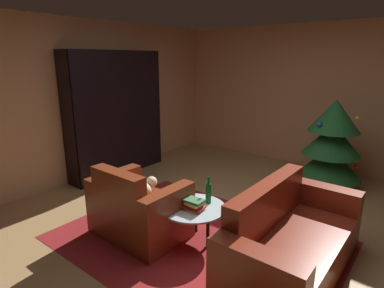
{
  "coord_description": "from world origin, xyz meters",
  "views": [
    {
      "loc": [
        1.69,
        -2.8,
        1.93
      ],
      "look_at": [
        -0.48,
        -0.05,
        0.98
      ],
      "focal_mm": 29.64,
      "sensor_mm": 36.0,
      "label": 1
    }
  ],
  "objects_px": {
    "bookshelf_unit": "(122,114)",
    "decorated_tree": "(332,143)",
    "book_stack_on_table": "(194,205)",
    "coffee_table": "(193,210)",
    "bottle_on_table": "(208,193)",
    "armchair_red": "(138,210)",
    "couch_red": "(290,244)"
  },
  "relations": [
    {
      "from": "coffee_table",
      "to": "book_stack_on_table",
      "type": "bearing_deg",
      "value": -47.13
    },
    {
      "from": "armchair_red",
      "to": "coffee_table",
      "type": "xyz_separation_m",
      "value": [
        0.56,
        0.28,
        0.06
      ]
    },
    {
      "from": "bookshelf_unit",
      "to": "couch_red",
      "type": "xyz_separation_m",
      "value": [
        3.35,
        -0.87,
        -0.73
      ]
    },
    {
      "from": "couch_red",
      "to": "coffee_table",
      "type": "distance_m",
      "value": 1.03
    },
    {
      "from": "bookshelf_unit",
      "to": "coffee_table",
      "type": "distance_m",
      "value": 2.63
    },
    {
      "from": "bookshelf_unit",
      "to": "decorated_tree",
      "type": "bearing_deg",
      "value": 25.67
    },
    {
      "from": "armchair_red",
      "to": "bookshelf_unit",
      "type": "bearing_deg",
      "value": 143.78
    },
    {
      "from": "book_stack_on_table",
      "to": "bottle_on_table",
      "type": "xyz_separation_m",
      "value": [
        0.02,
        0.23,
        0.06
      ]
    },
    {
      "from": "bookshelf_unit",
      "to": "book_stack_on_table",
      "type": "xyz_separation_m",
      "value": [
        2.38,
        -1.07,
        -0.55
      ]
    },
    {
      "from": "bottle_on_table",
      "to": "decorated_tree",
      "type": "bearing_deg",
      "value": 74.67
    },
    {
      "from": "bottle_on_table",
      "to": "decorated_tree",
      "type": "relative_size",
      "value": 0.22
    },
    {
      "from": "bookshelf_unit",
      "to": "book_stack_on_table",
      "type": "bearing_deg",
      "value": -24.22
    },
    {
      "from": "couch_red",
      "to": "decorated_tree",
      "type": "distance_m",
      "value": 2.39
    },
    {
      "from": "decorated_tree",
      "to": "book_stack_on_table",
      "type": "bearing_deg",
      "value": -104.48
    },
    {
      "from": "book_stack_on_table",
      "to": "decorated_tree",
      "type": "xyz_separation_m",
      "value": [
        0.65,
        2.53,
        0.24
      ]
    },
    {
      "from": "armchair_red",
      "to": "bottle_on_table",
      "type": "distance_m",
      "value": 0.81
    },
    {
      "from": "coffee_table",
      "to": "book_stack_on_table",
      "type": "xyz_separation_m",
      "value": [
        0.05,
        -0.05,
        0.1
      ]
    },
    {
      "from": "decorated_tree",
      "to": "coffee_table",
      "type": "bearing_deg",
      "value": -105.76
    },
    {
      "from": "armchair_red",
      "to": "decorated_tree",
      "type": "relative_size",
      "value": 0.75
    },
    {
      "from": "armchair_red",
      "to": "decorated_tree",
      "type": "bearing_deg",
      "value": 65.45
    },
    {
      "from": "bookshelf_unit",
      "to": "coffee_table",
      "type": "relative_size",
      "value": 2.95
    },
    {
      "from": "bookshelf_unit",
      "to": "decorated_tree",
      "type": "height_order",
      "value": "bookshelf_unit"
    },
    {
      "from": "couch_red",
      "to": "bottle_on_table",
      "type": "bearing_deg",
      "value": 178.26
    },
    {
      "from": "couch_red",
      "to": "decorated_tree",
      "type": "height_order",
      "value": "decorated_tree"
    },
    {
      "from": "couch_red",
      "to": "coffee_table",
      "type": "bearing_deg",
      "value": -171.59
    },
    {
      "from": "bookshelf_unit",
      "to": "armchair_red",
      "type": "height_order",
      "value": "bookshelf_unit"
    },
    {
      "from": "armchair_red",
      "to": "coffee_table",
      "type": "height_order",
      "value": "armchair_red"
    },
    {
      "from": "armchair_red",
      "to": "couch_red",
      "type": "distance_m",
      "value": 1.63
    },
    {
      "from": "armchair_red",
      "to": "bottle_on_table",
      "type": "bearing_deg",
      "value": 36.0
    },
    {
      "from": "coffee_table",
      "to": "decorated_tree",
      "type": "xyz_separation_m",
      "value": [
        0.7,
        2.48,
        0.33
      ]
    },
    {
      "from": "couch_red",
      "to": "book_stack_on_table",
      "type": "relative_size",
      "value": 7.38
    },
    {
      "from": "coffee_table",
      "to": "book_stack_on_table",
      "type": "relative_size",
      "value": 3.01
    }
  ]
}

